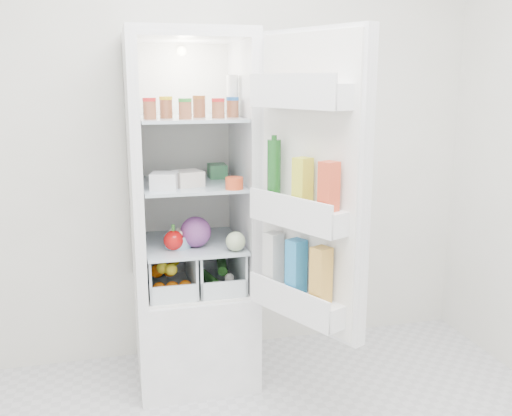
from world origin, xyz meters
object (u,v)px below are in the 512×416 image
object	(u,v)px
red_cabbage	(196,232)
mushroom_bowl	(178,241)
refrigerator	(191,254)
fridge_door	(308,192)

from	to	relation	value
red_cabbage	mushroom_bowl	distance (m)	0.10
refrigerator	mushroom_bowl	world-z (taller)	refrigerator
red_cabbage	fridge_door	size ratio (longest dim) A/B	0.12
fridge_door	refrigerator	bearing A→B (deg)	9.84
red_cabbage	mushroom_bowl	size ratio (longest dim) A/B	1.13
refrigerator	fridge_door	distance (m)	0.86
refrigerator	mushroom_bowl	bearing A→B (deg)	-121.13
red_cabbage	fridge_door	distance (m)	0.68
red_cabbage	fridge_door	xyz separation A→B (m)	(0.42, -0.46, 0.27)
mushroom_bowl	red_cabbage	bearing A→B (deg)	-8.56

